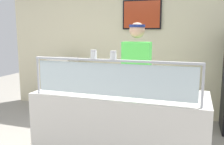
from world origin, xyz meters
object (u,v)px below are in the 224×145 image
at_px(pizza_tray, 115,89).
at_px(pizza_box_stack, 63,62).
at_px(pepper_flake_shaker, 113,56).
at_px(worker_figure, 136,78).
at_px(parmesan_shaker, 94,55).
at_px(pizza_server, 113,88).

relative_size(pizza_tray, pizza_box_stack, 0.98).
bearing_deg(pepper_flake_shaker, worker_figure, 89.48).
relative_size(parmesan_shaker, worker_figure, 0.05).
bearing_deg(pizza_tray, pizza_box_stack, 135.11).
bearing_deg(pizza_server, worker_figure, 77.08).
bearing_deg(pizza_server, pepper_flake_shaker, -71.38).
bearing_deg(pizza_tray, parmesan_shaker, -105.47).
relative_size(pizza_tray, parmesan_shaker, 5.25).
bearing_deg(worker_figure, pizza_box_stack, 149.71).
relative_size(parmesan_shaker, pizza_box_stack, 0.19).
relative_size(pizza_server, worker_figure, 0.16).
bearing_deg(parmesan_shaker, pizza_box_stack, 127.23).
height_order(pizza_tray, pepper_flake_shaker, pepper_flake_shaker).
distance_m(worker_figure, pizza_box_stack, 2.01).
distance_m(parmesan_shaker, worker_figure, 1.08).
bearing_deg(pizza_box_stack, pepper_flake_shaker, -49.14).
xyz_separation_m(parmesan_shaker, pepper_flake_shaker, (0.21, 0.00, -0.00)).
bearing_deg(worker_figure, pizza_tray, -100.64).
bearing_deg(parmesan_shaker, worker_figure, 77.47).
relative_size(pizza_server, parmesan_shaker, 3.07).
distance_m(pizza_server, parmesan_shaker, 0.56).
height_order(pizza_server, worker_figure, worker_figure).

